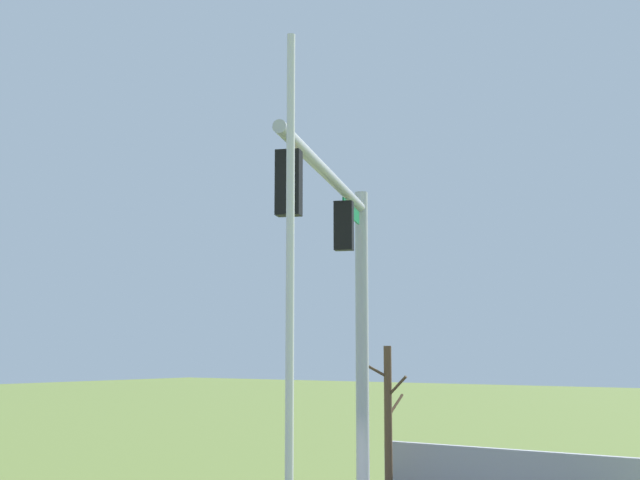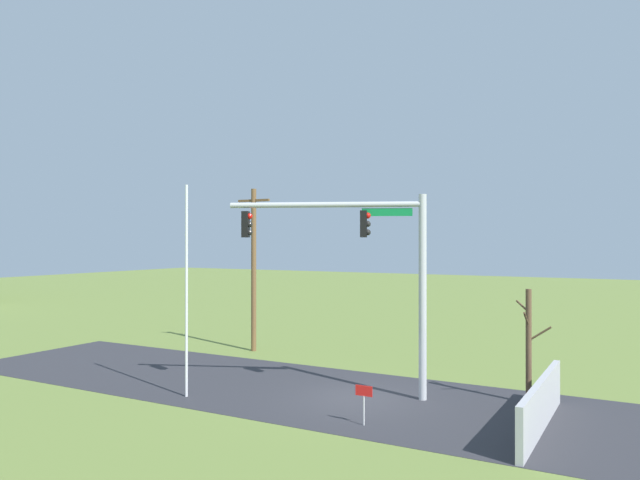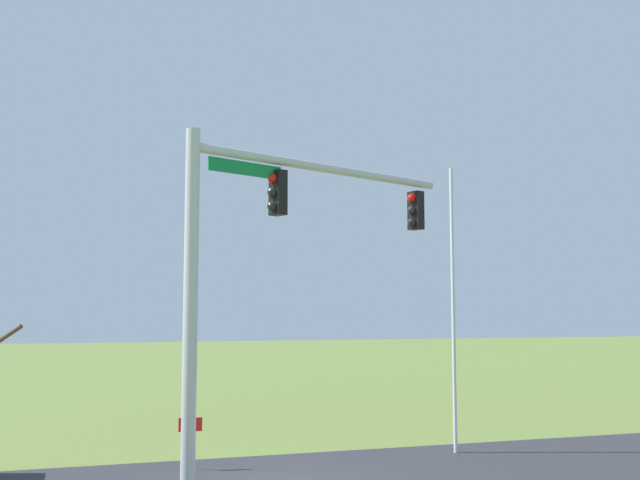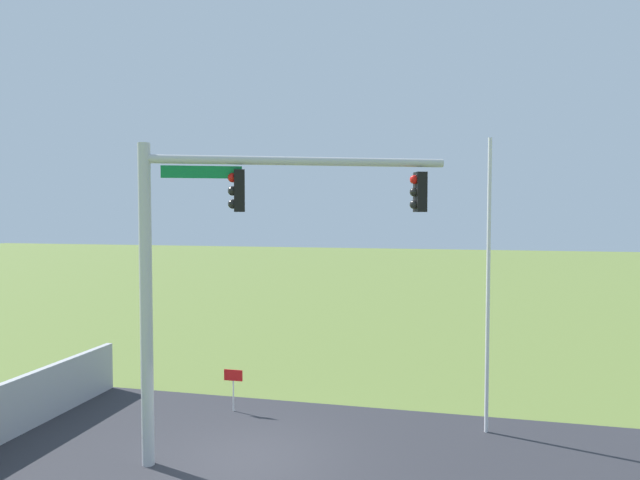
% 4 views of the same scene
% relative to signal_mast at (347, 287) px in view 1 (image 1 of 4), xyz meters
% --- Properties ---
extents(signal_mast, '(6.61, 2.91, 7.29)m').
position_rel_signal_mast_xyz_m(signal_mast, '(0.00, 0.00, 0.00)').
color(signal_mast, '#B2B5BA').
rests_on(signal_mast, ground_plane).
extents(flagpole, '(0.10, 0.10, 7.66)m').
position_rel_signal_mast_xyz_m(flagpole, '(-5.95, -3.07, -1.24)').
color(flagpole, silver).
rests_on(flagpole, ground_plane).
extents(bare_tree, '(1.27, 1.02, 3.96)m').
position_rel_signal_mast_xyz_m(bare_tree, '(5.02, 2.03, -3.03)').
color(bare_tree, brown).
rests_on(bare_tree, ground_plane).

